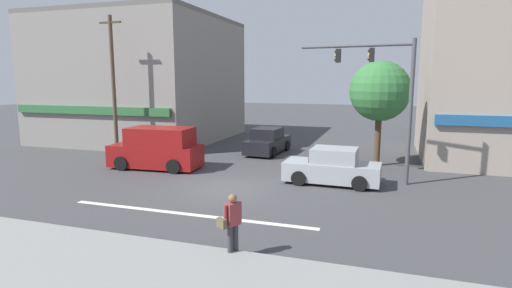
{
  "coord_description": "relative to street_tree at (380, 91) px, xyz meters",
  "views": [
    {
      "loc": [
        6.25,
        -15.08,
        4.49
      ],
      "look_at": [
        0.65,
        2.0,
        1.6
      ],
      "focal_mm": 28.0,
      "sensor_mm": 36.0,
      "label": 1
    }
  ],
  "objects": [
    {
      "name": "lane_marking_stripe",
      "position": [
        -5.87,
        -10.12,
        -3.9
      ],
      "size": [
        9.0,
        0.24,
        0.01
      ],
      "primitive_type": "cube",
      "color": "silver",
      "rests_on": "ground"
    },
    {
      "name": "sedan_parked_curbside",
      "position": [
        -1.75,
        -4.5,
        -3.19
      ],
      "size": [
        4.15,
        1.98,
        1.58
      ],
      "color": "#999EA3",
      "rests_on": "ground"
    },
    {
      "name": "pedestrian_foreground_with_bag",
      "position": [
        -3.2,
        -12.73,
        -2.95
      ],
      "size": [
        0.53,
        0.64,
        1.67
      ],
      "color": "#333338",
      "rests_on": "ground"
    },
    {
      "name": "traffic_light_mast",
      "position": [
        0.36,
        -3.57,
        0.27
      ],
      "size": [
        4.88,
        0.54,
        6.2
      ],
      "color": "#47474C",
      "rests_on": "ground"
    },
    {
      "name": "sedan_approaching_near",
      "position": [
        -6.52,
        1.68,
        -3.19
      ],
      "size": [
        2.12,
        4.22,
        1.58
      ],
      "color": "black",
      "rests_on": "ground"
    },
    {
      "name": "street_tree",
      "position": [
        0.0,
        0.0,
        0.0
      ],
      "size": [
        3.11,
        3.11,
        5.48
      ],
      "color": "#4C3823",
      "rests_on": "ground"
    },
    {
      "name": "utility_pole_near_left",
      "position": [
        -14.57,
        -2.31,
        0.28
      ],
      "size": [
        1.4,
        0.22,
        8.07
      ],
      "color": "brown",
      "rests_on": "ground"
    },
    {
      "name": "sidewalk_curb",
      "position": [
        -5.87,
        -15.12,
        -3.82
      ],
      "size": [
        40.0,
        5.0,
        0.16
      ],
      "primitive_type": "cube",
      "color": "gray",
      "rests_on": "ground"
    },
    {
      "name": "ground_plane",
      "position": [
        -5.87,
        -6.62,
        -3.9
      ],
      "size": [
        120.0,
        120.0,
        0.0
      ],
      "primitive_type": "plane",
      "color": "#3D3D3F"
    },
    {
      "name": "van_crossing_rightbound",
      "position": [
        -10.66,
        -4.22,
        -2.9
      ],
      "size": [
        4.71,
        2.27,
        2.11
      ],
      "color": "maroon",
      "rests_on": "ground"
    },
    {
      "name": "building_left_block",
      "position": [
        -17.45,
        4.98,
        0.64
      ],
      "size": [
        12.16,
        12.11,
        9.08
      ],
      "color": "gray",
      "rests_on": "ground"
    }
  ]
}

